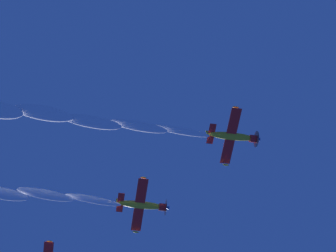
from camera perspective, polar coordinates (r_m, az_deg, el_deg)
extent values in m
ellipsoid|color=gold|center=(66.67, 7.25, -1.16)|extent=(6.25, 3.61, 1.72)
cylinder|color=red|center=(67.52, 9.61, -1.43)|extent=(1.32, 1.31, 1.18)
cone|color=#194CB2|center=(67.71, 10.10, -1.48)|extent=(0.86, 0.73, 0.59)
cylinder|color=#3F3F47|center=(67.67, 9.99, -1.47)|extent=(1.22, 2.11, 2.40)
cube|color=red|center=(66.47, 7.13, -1.17)|extent=(4.47, 7.85, 1.09)
ellipsoid|color=gold|center=(67.36, 6.57, -4.41)|extent=(0.90, 0.57, 0.34)
ellipsoid|color=gold|center=(65.80, 7.70, 2.13)|extent=(0.90, 0.57, 0.34)
cube|color=red|center=(66.01, 4.94, -0.89)|extent=(1.95, 2.96, 0.48)
cube|color=gold|center=(66.45, 4.80, -0.79)|extent=(1.14, 0.59, 1.16)
ellipsoid|color=#1E232D|center=(67.12, 7.40, -1.11)|extent=(1.65, 1.23, 0.83)
ellipsoid|color=gold|center=(68.39, -3.10, -8.93)|extent=(6.25, 3.57, 1.48)
cylinder|color=red|center=(68.68, -0.67, -9.19)|extent=(1.28, 1.30, 1.13)
cone|color=#194CB2|center=(68.76, -0.15, -9.25)|extent=(0.85, 0.72, 0.55)
cylinder|color=#3F3F47|center=(68.74, -0.27, -9.23)|extent=(1.13, 2.09, 2.35)
cube|color=red|center=(68.23, -3.25, -8.96)|extent=(4.47, 7.86, 0.82)
ellipsoid|color=gold|center=(69.82, -3.70, -11.91)|extent=(0.90, 0.57, 0.31)
ellipsoid|color=gold|center=(66.83, -2.80, -5.88)|extent=(0.90, 0.57, 0.31)
cube|color=red|center=(68.26, -5.43, -8.64)|extent=(1.95, 2.97, 0.37)
cube|color=gold|center=(68.70, -5.48, -8.48)|extent=(1.10, 0.57, 1.13)
ellipsoid|color=#1E232D|center=(68.77, -2.87, -8.83)|extent=(1.63, 1.22, 0.76)
ellipsoid|color=gold|center=(74.17, -13.30, -12.63)|extent=(0.89, 0.56, 0.30)
ellipsoid|color=white|center=(65.19, 1.43, -0.55)|extent=(7.47, 4.01, 1.73)
ellipsoid|color=white|center=(64.51, -3.39, -0.01)|extent=(7.63, 4.32, 2.05)
ellipsoid|color=white|center=(64.12, -8.66, 0.48)|extent=(7.79, 4.63, 2.36)
ellipsoid|color=white|center=(64.58, -14.01, 1.47)|extent=(7.95, 4.93, 2.68)
ellipsoid|color=white|center=(68.08, -8.53, -8.27)|extent=(7.47, 4.01, 1.73)
ellipsoid|color=white|center=(68.22, -13.78, -7.54)|extent=(7.63, 4.32, 2.05)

